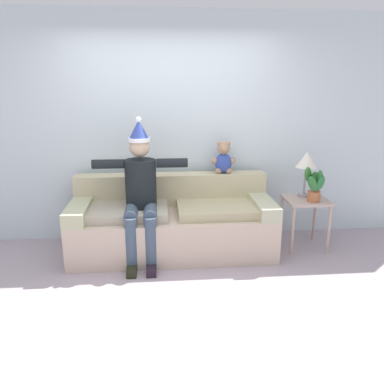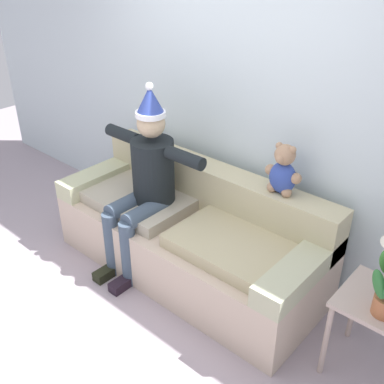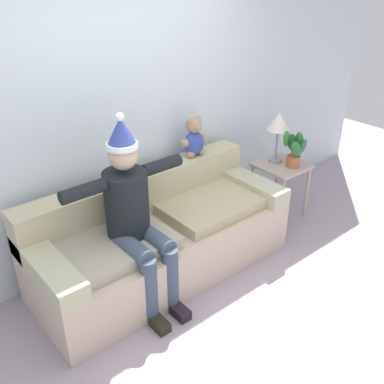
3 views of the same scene
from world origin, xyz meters
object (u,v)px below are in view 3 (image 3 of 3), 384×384
(person_seated, at_px, (134,213))
(potted_plant, at_px, (295,149))
(side_table, at_px, (281,174))
(table_lamp, at_px, (279,124))
(teddy_bear, at_px, (194,138))
(couch, at_px, (160,237))

(person_seated, height_order, potted_plant, person_seated)
(side_table, relative_size, table_lamp, 1.13)
(teddy_bear, distance_m, potted_plant, 1.08)
(teddy_bear, bearing_deg, potted_plant, -23.54)
(person_seated, bearing_deg, side_table, 3.79)
(side_table, relative_size, potted_plant, 1.51)
(couch, distance_m, potted_plant, 1.66)
(couch, height_order, teddy_bear, teddy_bear)
(couch, bearing_deg, teddy_bear, 24.24)
(person_seated, relative_size, table_lamp, 2.92)
(person_seated, bearing_deg, potted_plant, 0.64)
(couch, height_order, side_table, couch)
(table_lamp, distance_m, potted_plant, 0.30)
(side_table, height_order, table_lamp, table_lamp)
(couch, height_order, potted_plant, potted_plant)
(side_table, bearing_deg, couch, 178.61)
(person_seated, xyz_separation_m, teddy_bear, (0.97, 0.44, 0.23))
(couch, relative_size, table_lamp, 4.25)
(couch, xyz_separation_m, potted_plant, (1.59, -0.14, 0.45))
(person_seated, bearing_deg, couch, 25.42)
(person_seated, xyz_separation_m, potted_plant, (1.94, 0.02, -0.00))
(teddy_bear, bearing_deg, table_lamp, -13.58)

